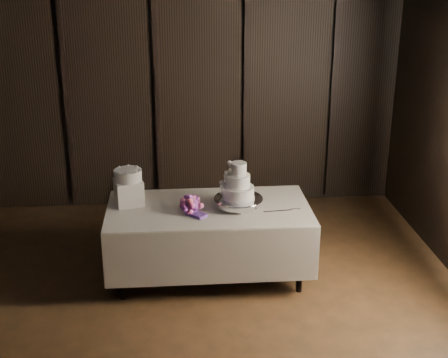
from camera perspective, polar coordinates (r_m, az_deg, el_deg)
room at (r=4.43m, az=-7.06°, el=-1.62°), size 6.08×7.08×3.08m
display_table at (r=6.25m, az=-1.38°, el=-5.48°), size 1.99×1.04×0.76m
cake_stand at (r=6.10m, az=1.32°, el=-2.15°), size 0.58×0.58×0.09m
wedding_cake at (r=6.02m, az=1.10°, el=-0.55°), size 0.35×0.30×0.37m
bouquet at (r=6.00m, az=-3.07°, el=-2.34°), size 0.51×0.51×0.20m
box_pedestal at (r=6.21m, az=-8.70°, el=-1.19°), size 0.32×0.32×0.25m
small_cake at (r=6.15m, az=-8.78°, el=0.36°), size 0.35×0.35×0.11m
cake_knife at (r=6.03m, az=4.90°, el=-2.93°), size 0.37×0.06×0.01m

